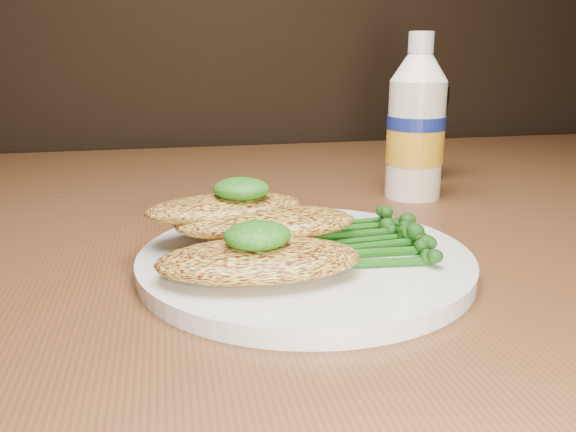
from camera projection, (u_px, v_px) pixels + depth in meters
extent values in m
cylinder|color=silver|center=(305.00, 261.00, 0.44)|extent=(0.25, 0.25, 0.01)
ellipsoid|color=gold|center=(259.00, 260.00, 0.39)|extent=(0.14, 0.08, 0.02)
ellipsoid|color=gold|center=(265.00, 222.00, 0.45)|extent=(0.14, 0.08, 0.02)
ellipsoid|color=gold|center=(225.00, 208.00, 0.46)|extent=(0.13, 0.08, 0.02)
ellipsoid|color=#0A3708|center=(257.00, 235.00, 0.39)|extent=(0.06, 0.05, 0.02)
ellipsoid|color=#0A3708|center=(241.00, 189.00, 0.46)|extent=(0.06, 0.05, 0.02)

